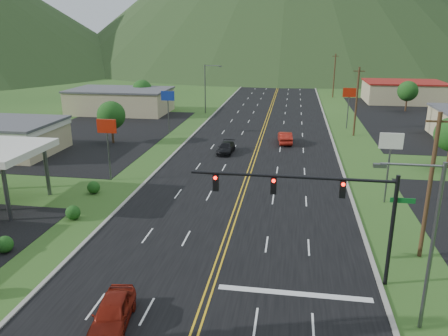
# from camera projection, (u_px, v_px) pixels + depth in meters

# --- Properties ---
(traffic_signal) EXTENTS (13.10, 0.43, 7.00)m
(traffic_signal) POSITION_uv_depth(u_px,v_px,m) (324.00, 199.00, 25.73)
(traffic_signal) COLOR black
(traffic_signal) RESTS_ON ground
(streetlight_east) EXTENTS (3.28, 0.25, 9.00)m
(streetlight_east) POSITION_uv_depth(u_px,v_px,m) (427.00, 237.00, 21.31)
(streetlight_east) COLOR #59595E
(streetlight_east) RESTS_ON ground
(streetlight_west) EXTENTS (3.28, 0.25, 9.00)m
(streetlight_west) POSITION_uv_depth(u_px,v_px,m) (207.00, 85.00, 81.29)
(streetlight_west) COLOR #59595E
(streetlight_west) RESTS_ON ground
(building_west_mid) EXTENTS (14.40, 10.40, 4.10)m
(building_west_mid) POSITION_uv_depth(u_px,v_px,m) (0.00, 135.00, 55.05)
(building_west_mid) COLOR tan
(building_west_mid) RESTS_ON ground
(building_west_far) EXTENTS (18.40, 11.40, 4.50)m
(building_west_far) POSITION_uv_depth(u_px,v_px,m) (121.00, 101.00, 82.73)
(building_west_far) COLOR tan
(building_west_far) RESTS_ON ground
(building_east_far) EXTENTS (16.40, 12.40, 4.50)m
(building_east_far) POSITION_uv_depth(u_px,v_px,m) (403.00, 92.00, 95.06)
(building_east_far) COLOR tan
(building_east_far) RESTS_ON ground
(pole_sign_west_a) EXTENTS (2.00, 0.18, 6.40)m
(pole_sign_west_a) POSITION_uv_depth(u_px,v_px,m) (107.00, 132.00, 43.98)
(pole_sign_west_a) COLOR #59595E
(pole_sign_west_a) RESTS_ON ground
(pole_sign_west_b) EXTENTS (2.00, 0.18, 6.40)m
(pole_sign_west_b) POSITION_uv_depth(u_px,v_px,m) (168.00, 100.00, 64.71)
(pole_sign_west_b) COLOR #59595E
(pole_sign_west_b) RESTS_ON ground
(pole_sign_east_a) EXTENTS (2.00, 0.18, 6.40)m
(pole_sign_east_a) POSITION_uv_depth(u_px,v_px,m) (391.00, 148.00, 38.04)
(pole_sign_east_a) COLOR #59595E
(pole_sign_east_a) RESTS_ON ground
(pole_sign_east_b) EXTENTS (2.00, 0.18, 6.40)m
(pole_sign_east_b) POSITION_uv_depth(u_px,v_px,m) (349.00, 97.00, 68.20)
(pole_sign_east_b) COLOR #59595E
(pole_sign_east_b) RESTS_ON ground
(tree_west_a) EXTENTS (3.84, 3.84, 5.82)m
(tree_west_a) POSITION_uv_depth(u_px,v_px,m) (111.00, 115.00, 59.36)
(tree_west_a) COLOR #382314
(tree_west_a) RESTS_ON ground
(tree_west_b) EXTENTS (3.84, 3.84, 5.82)m
(tree_west_b) POSITION_uv_depth(u_px,v_px,m) (142.00, 90.00, 85.56)
(tree_west_b) COLOR #382314
(tree_west_b) RESTS_ON ground
(tree_east_b) EXTENTS (3.84, 3.84, 5.82)m
(tree_east_b) POSITION_uv_depth(u_px,v_px,m) (408.00, 91.00, 83.56)
(tree_east_b) COLOR #382314
(tree_east_b) RESTS_ON ground
(utility_pole_a) EXTENTS (1.60, 0.28, 10.00)m
(utility_pole_a) POSITION_uv_depth(u_px,v_px,m) (430.00, 186.00, 28.52)
(utility_pole_a) COLOR #382314
(utility_pole_a) RESTS_ON ground
(utility_pole_b) EXTENTS (1.60, 0.28, 10.00)m
(utility_pole_b) POSITION_uv_depth(u_px,v_px,m) (357.00, 101.00, 63.39)
(utility_pole_b) COLOR #382314
(utility_pole_b) RESTS_ON ground
(utility_pole_c) EXTENTS (1.60, 0.28, 10.00)m
(utility_pole_c) POSITION_uv_depth(u_px,v_px,m) (334.00, 75.00, 101.09)
(utility_pole_c) COLOR #382314
(utility_pole_c) RESTS_ON ground
(utility_pole_d) EXTENTS (1.60, 0.28, 10.00)m
(utility_pole_d) POSITION_uv_depth(u_px,v_px,m) (324.00, 63.00, 138.79)
(utility_pole_d) COLOR #382314
(utility_pole_d) RESTS_ON ground
(car_red_near) EXTENTS (2.43, 4.70, 1.53)m
(car_red_near) POSITION_uv_depth(u_px,v_px,m) (113.00, 313.00, 22.67)
(car_red_near) COLOR maroon
(car_red_near) RESTS_ON ground
(car_dark_mid) EXTENTS (2.04, 4.59, 1.31)m
(car_dark_mid) POSITION_uv_depth(u_px,v_px,m) (226.00, 148.00, 55.28)
(car_dark_mid) COLOR black
(car_dark_mid) RESTS_ON ground
(car_red_far) EXTENTS (2.19, 5.05, 1.62)m
(car_red_far) POSITION_uv_depth(u_px,v_px,m) (285.00, 138.00, 60.04)
(car_red_far) COLOR maroon
(car_red_far) RESTS_ON ground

